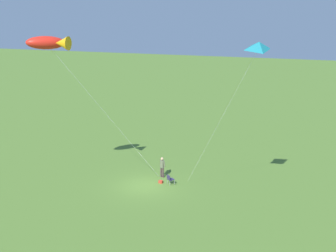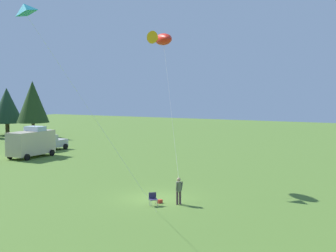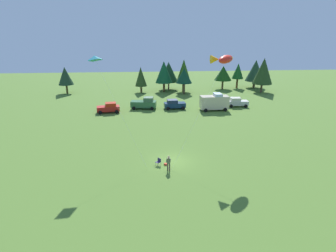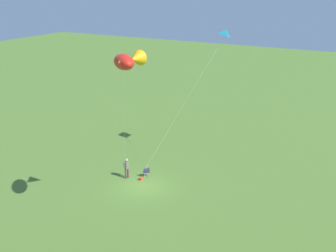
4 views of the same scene
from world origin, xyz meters
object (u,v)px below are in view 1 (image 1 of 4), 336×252
at_px(kite_large_fish, 50,43).
at_px(kite_delta_teal, 259,46).
at_px(backpack_on_grass, 161,182).
at_px(person_kite_flyer, 162,166).
at_px(folding_chair, 170,179).

height_order(kite_large_fish, kite_delta_teal, kite_delta_teal).
relative_size(backpack_on_grass, kite_large_fish, 0.03).
xyz_separation_m(kite_large_fish, kite_delta_teal, (-14.60, 0.22, 0.22)).
xyz_separation_m(backpack_on_grass, kite_delta_teal, (-7.59, 3.96, 11.48)).
xyz_separation_m(person_kite_flyer, kite_delta_teal, (-7.85, 5.21, 10.57)).
relative_size(folding_chair, backpack_on_grass, 2.56).
bearing_deg(folding_chair, person_kite_flyer, 83.56).
bearing_deg(kite_large_fish, person_kite_flyer, -143.53).
bearing_deg(folding_chair, kite_large_fish, 160.63).
distance_m(person_kite_flyer, backpack_on_grass, 1.57).
relative_size(person_kite_flyer, backpack_on_grass, 5.44).
bearing_deg(backpack_on_grass, kite_delta_teal, 152.43).
relative_size(kite_large_fish, kite_delta_teal, 0.99).
xyz_separation_m(folding_chair, kite_delta_teal, (-6.81, 3.90, 11.11)).
distance_m(person_kite_flyer, folding_chair, 1.75).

